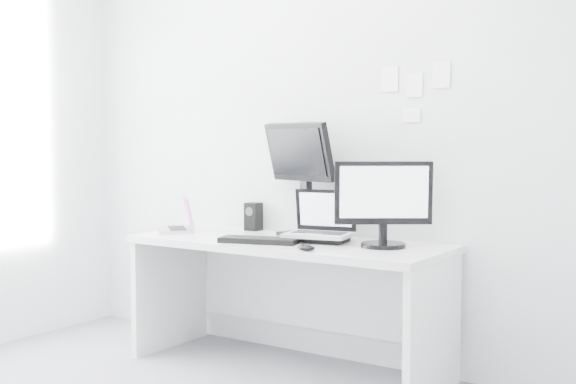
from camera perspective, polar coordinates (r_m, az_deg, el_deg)
name	(u,v)px	position (r m, az deg, el deg)	size (l,w,h in m)	color
back_wall	(320,129)	(4.41, 2.46, 4.83)	(3.60, 3.60, 0.00)	silver
desk	(287,305)	(4.22, -0.08, -8.61)	(1.80, 0.70, 0.73)	silver
macbook	(175,213)	(4.60, -8.60, -1.61)	(0.29, 0.22, 0.22)	#B0B0B5
speaker	(253,217)	(4.60, -2.64, -1.88)	(0.09, 0.09, 0.17)	black
dell_laptop	(318,215)	(4.07, 2.33, -1.79)	(0.35, 0.27, 0.29)	#AAACB1
rear_monitor	(302,178)	(4.30, 1.07, 1.07)	(0.49, 0.18, 0.67)	black
samsung_monitor	(384,203)	(3.89, 7.28, -0.81)	(0.50, 0.23, 0.46)	black
keyboard	(259,240)	(4.05, -2.21, -3.68)	(0.43, 0.15, 0.03)	black
mouse	(306,248)	(3.76, 1.41, -4.26)	(0.10, 0.06, 0.03)	black
wall_note_0	(390,79)	(4.20, 7.74, 8.52)	(0.10, 0.00, 0.14)	white
wall_note_1	(415,85)	(4.14, 9.62, 8.02)	(0.09, 0.00, 0.13)	white
wall_note_2	(441,74)	(4.08, 11.57, 8.76)	(0.10, 0.00, 0.14)	white
wall_note_3	(411,115)	(4.14, 9.34, 5.81)	(0.11, 0.00, 0.08)	white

